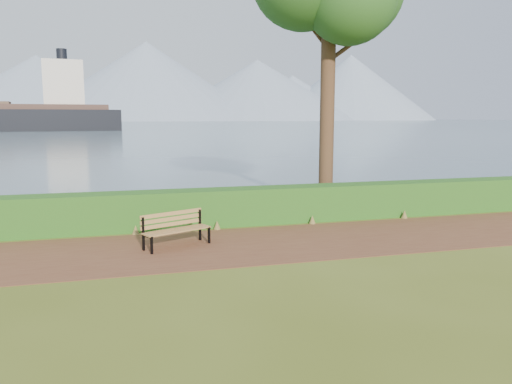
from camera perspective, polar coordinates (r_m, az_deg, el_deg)
name	(u,v)px	position (r m, az deg, el deg)	size (l,w,h in m)	color
ground	(281,246)	(11.62, 2.82, -6.18)	(140.00, 140.00, 0.00)	#505B1A
path	(277,243)	(11.90, 2.37, -5.80)	(40.00, 3.40, 0.01)	brown
hedge	(252,206)	(13.95, -0.48, -1.57)	(32.00, 0.85, 1.00)	#174D16
water	(125,122)	(270.72, -14.69, 7.69)	(700.00, 510.00, 0.00)	#485D74
mountains	(110,85)	(417.50, -16.40, 11.65)	(585.00, 190.00, 70.00)	#7B8DA4
bench	(175,227)	(11.61, -9.24, -3.96)	(1.64, 1.06, 0.80)	black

